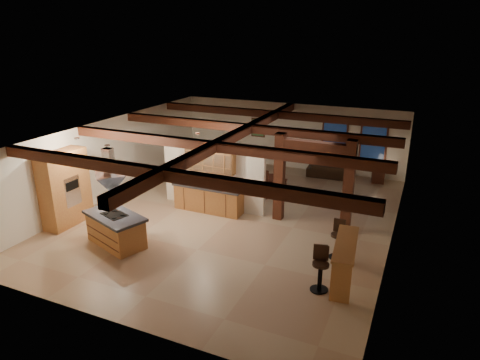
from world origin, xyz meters
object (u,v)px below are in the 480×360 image
(dining_table, at_px, (257,184))
(sofa, at_px, (330,171))
(kitchen_island, at_px, (116,229))
(bar_counter, at_px, (345,255))

(dining_table, xyz_separation_m, sofa, (2.21, 2.77, -0.01))
(kitchen_island, xyz_separation_m, bar_counter, (6.43, 0.73, 0.24))
(sofa, relative_size, bar_counter, 0.92)
(kitchen_island, height_order, sofa, kitchen_island)
(dining_table, distance_m, sofa, 3.55)
(dining_table, relative_size, sofa, 0.85)
(dining_table, xyz_separation_m, bar_counter, (4.30, -4.98, 0.43))
(dining_table, height_order, bar_counter, bar_counter)
(kitchen_island, distance_m, bar_counter, 6.48)
(kitchen_island, distance_m, dining_table, 6.10)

